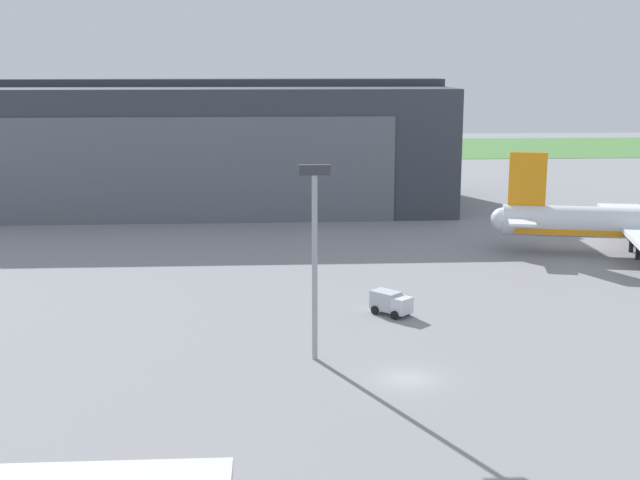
# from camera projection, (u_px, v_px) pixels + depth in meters

# --- Properties ---
(ground_plane) EXTENTS (440.00, 440.00, 0.00)m
(ground_plane) POSITION_uv_depth(u_px,v_px,m) (408.00, 379.00, 62.86)
(ground_plane) COLOR gray
(grass_field_strip) EXTENTS (440.00, 56.00, 0.08)m
(grass_field_strip) POSITION_uv_depth(u_px,v_px,m) (307.00, 149.00, 230.78)
(grass_field_strip) COLOR #4C8140
(grass_field_strip) RESTS_ON ground_plane
(maintenance_hangar) EXTENTS (83.73, 36.41, 20.64)m
(maintenance_hangar) POSITION_uv_depth(u_px,v_px,m) (189.00, 145.00, 139.12)
(maintenance_hangar) COLOR #383D47
(maintenance_hangar) RESTS_ON ground_plane
(baggage_tug) EXTENTS (3.97, 4.05, 2.16)m
(baggage_tug) POSITION_uv_depth(u_px,v_px,m) (391.00, 302.00, 78.61)
(baggage_tug) COLOR silver
(baggage_tug) RESTS_ON ground_plane
(apron_light_mast) EXTENTS (2.40, 0.50, 15.60)m
(apron_light_mast) POSITION_uv_depth(u_px,v_px,m) (315.00, 245.00, 65.14)
(apron_light_mast) COLOR #99999E
(apron_light_mast) RESTS_ON ground_plane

